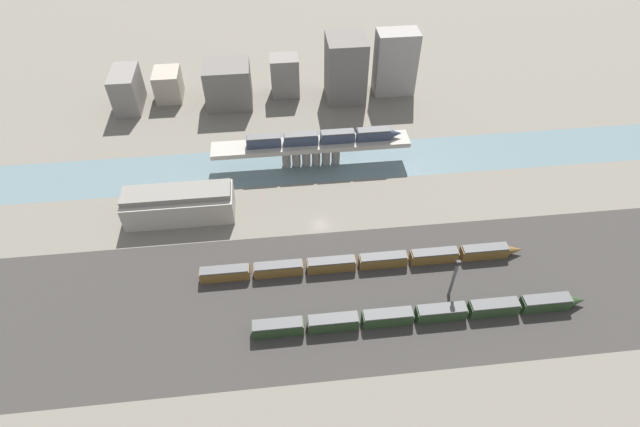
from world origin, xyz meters
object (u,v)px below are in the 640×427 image
object	(u,v)px
train_on_bridge	(324,137)
train_yard_mid	(363,262)
warehouse_building	(179,204)
train_yard_near	(421,314)
signal_tower	(454,278)

from	to	relation	value
train_on_bridge	train_yard_mid	size ratio (longest dim) A/B	0.57
train_on_bridge	warehouse_building	size ratio (longest dim) A/B	1.59
train_yard_near	signal_tower	world-z (taller)	signal_tower
train_on_bridge	warehouse_building	xyz separation A→B (m)	(-41.67, -18.59, -5.36)
warehouse_building	signal_tower	distance (m)	74.21
train_yard_mid	signal_tower	distance (m)	22.36
train_yard_near	train_yard_mid	xyz separation A→B (m)	(-10.48, 16.69, -0.05)
warehouse_building	train_yard_near	bearing A→B (deg)	-34.93
train_on_bridge	signal_tower	world-z (taller)	signal_tower
train_yard_mid	warehouse_building	distance (m)	52.44
train_yard_near	train_yard_mid	distance (m)	19.71
train_yard_near	train_on_bridge	bearing A→B (deg)	104.97
warehouse_building	signal_tower	size ratio (longest dim) A/B	2.33
train_yard_mid	signal_tower	size ratio (longest dim) A/B	6.50
train_yard_mid	train_on_bridge	bearing A→B (deg)	97.07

